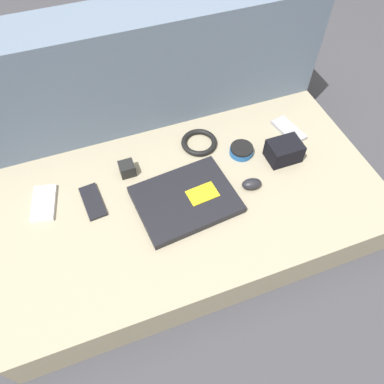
{
  "coord_description": "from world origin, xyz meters",
  "views": [
    {
      "loc": [
        -0.23,
        -0.63,
        1.09
      ],
      "look_at": [
        0.0,
        0.0,
        0.16
      ],
      "focal_mm": 35.0,
      "sensor_mm": 36.0,
      "label": 1
    }
  ],
  "objects_px": {
    "computer_mouse": "(252,184)",
    "charger_brick": "(127,169)",
    "laptop": "(186,199)",
    "camera_pouch": "(284,151)",
    "phone_silver": "(44,203)",
    "phone_black": "(289,130)",
    "speaker_puck": "(241,150)",
    "phone_small": "(93,201)"
  },
  "relations": [
    {
      "from": "computer_mouse",
      "to": "phone_small",
      "type": "xyz_separation_m",
      "value": [
        -0.48,
        0.11,
        -0.01
      ]
    },
    {
      "from": "computer_mouse",
      "to": "phone_black",
      "type": "height_order",
      "value": "computer_mouse"
    },
    {
      "from": "camera_pouch",
      "to": "laptop",
      "type": "bearing_deg",
      "value": -170.97
    },
    {
      "from": "phone_small",
      "to": "phone_black",
      "type": "bearing_deg",
      "value": 0.19
    },
    {
      "from": "computer_mouse",
      "to": "phone_silver",
      "type": "distance_m",
      "value": 0.64
    },
    {
      "from": "phone_silver",
      "to": "camera_pouch",
      "type": "height_order",
      "value": "camera_pouch"
    },
    {
      "from": "laptop",
      "to": "phone_small",
      "type": "xyz_separation_m",
      "value": [
        -0.27,
        0.1,
        -0.01
      ]
    },
    {
      "from": "laptop",
      "to": "phone_black",
      "type": "xyz_separation_m",
      "value": [
        0.44,
        0.16,
        -0.01
      ]
    },
    {
      "from": "phone_black",
      "to": "camera_pouch",
      "type": "relative_size",
      "value": 1.29
    },
    {
      "from": "computer_mouse",
      "to": "phone_small",
      "type": "bearing_deg",
      "value": 176.63
    },
    {
      "from": "computer_mouse",
      "to": "laptop",
      "type": "bearing_deg",
      "value": -174.78
    },
    {
      "from": "laptop",
      "to": "camera_pouch",
      "type": "relative_size",
      "value": 2.95
    },
    {
      "from": "phone_black",
      "to": "phone_silver",
      "type": "bearing_deg",
      "value": 169.56
    },
    {
      "from": "laptop",
      "to": "charger_brick",
      "type": "height_order",
      "value": "charger_brick"
    },
    {
      "from": "camera_pouch",
      "to": "charger_brick",
      "type": "bearing_deg",
      "value": 167.15
    },
    {
      "from": "camera_pouch",
      "to": "phone_black",
      "type": "bearing_deg",
      "value": 52.01
    },
    {
      "from": "laptop",
      "to": "speaker_puck",
      "type": "bearing_deg",
      "value": 21.27
    },
    {
      "from": "speaker_puck",
      "to": "phone_black",
      "type": "distance_m",
      "value": 0.2
    },
    {
      "from": "computer_mouse",
      "to": "speaker_puck",
      "type": "bearing_deg",
      "value": 87.98
    },
    {
      "from": "camera_pouch",
      "to": "phone_small",
      "type": "bearing_deg",
      "value": 176.5
    },
    {
      "from": "phone_small",
      "to": "charger_brick",
      "type": "relative_size",
      "value": 2.8
    },
    {
      "from": "speaker_puck",
      "to": "camera_pouch",
      "type": "relative_size",
      "value": 0.74
    },
    {
      "from": "computer_mouse",
      "to": "charger_brick",
      "type": "distance_m",
      "value": 0.4
    },
    {
      "from": "camera_pouch",
      "to": "charger_brick",
      "type": "distance_m",
      "value": 0.51
    },
    {
      "from": "computer_mouse",
      "to": "charger_brick",
      "type": "xyz_separation_m",
      "value": [
        -0.35,
        0.19,
        0.01
      ]
    },
    {
      "from": "computer_mouse",
      "to": "phone_silver",
      "type": "relative_size",
      "value": 0.49
    },
    {
      "from": "charger_brick",
      "to": "phone_small",
      "type": "bearing_deg",
      "value": -149.71
    },
    {
      "from": "speaker_puck",
      "to": "charger_brick",
      "type": "bearing_deg",
      "value": 172.71
    },
    {
      "from": "charger_brick",
      "to": "computer_mouse",
      "type": "bearing_deg",
      "value": -28.43
    },
    {
      "from": "laptop",
      "to": "phone_silver",
      "type": "relative_size",
      "value": 2.25
    },
    {
      "from": "speaker_puck",
      "to": "phone_small",
      "type": "bearing_deg",
      "value": -176.97
    },
    {
      "from": "phone_silver",
      "to": "speaker_puck",
      "type": "bearing_deg",
      "value": 10.7
    },
    {
      "from": "phone_black",
      "to": "speaker_puck",
      "type": "bearing_deg",
      "value": 178.68
    },
    {
      "from": "speaker_puck",
      "to": "phone_small",
      "type": "distance_m",
      "value": 0.51
    },
    {
      "from": "phone_small",
      "to": "speaker_puck",
      "type": "bearing_deg",
      "value": -1.95
    },
    {
      "from": "phone_silver",
      "to": "phone_black",
      "type": "relative_size",
      "value": 1.02
    },
    {
      "from": "phone_silver",
      "to": "computer_mouse",
      "type": "bearing_deg",
      "value": -2.08
    },
    {
      "from": "computer_mouse",
      "to": "camera_pouch",
      "type": "relative_size",
      "value": 0.64
    },
    {
      "from": "speaker_puck",
      "to": "laptop",
      "type": "bearing_deg",
      "value": -153.05
    },
    {
      "from": "charger_brick",
      "to": "camera_pouch",
      "type": "bearing_deg",
      "value": -12.85
    },
    {
      "from": "computer_mouse",
      "to": "phone_silver",
      "type": "xyz_separation_m",
      "value": [
        -0.62,
        0.16,
        -0.01
      ]
    },
    {
      "from": "camera_pouch",
      "to": "speaker_puck",
      "type": "bearing_deg",
      "value": 151.47
    }
  ]
}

